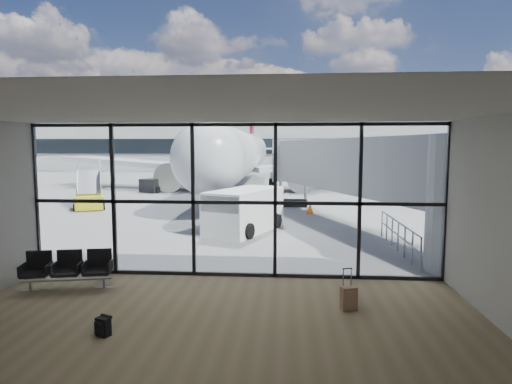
# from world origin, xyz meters

# --- Properties ---
(ground) EXTENTS (220.00, 220.00, 0.00)m
(ground) POSITION_xyz_m (0.00, 40.00, 0.00)
(ground) COLOR slate
(ground) RESTS_ON ground
(lounge_shell) EXTENTS (12.02, 8.01, 4.51)m
(lounge_shell) POSITION_xyz_m (0.00, -4.80, 2.65)
(lounge_shell) COLOR brown
(lounge_shell) RESTS_ON ground
(glass_curtain_wall) EXTENTS (12.10, 0.12, 4.50)m
(glass_curtain_wall) POSITION_xyz_m (0.00, 0.00, 2.25)
(glass_curtain_wall) COLOR white
(glass_curtain_wall) RESTS_ON ground
(jet_bridge) EXTENTS (8.00, 16.50, 4.33)m
(jet_bridge) POSITION_xyz_m (4.90, 7.07, 2.76)
(jet_bridge) COLOR #9D9FA2
(jet_bridge) RESTS_ON ground
(apron_railing) EXTENTS (0.06, 5.46, 1.11)m
(apron_railing) POSITION_xyz_m (5.60, 3.50, 0.72)
(apron_railing) COLOR gray
(apron_railing) RESTS_ON ground
(far_terminal) EXTENTS (80.00, 12.20, 11.00)m
(far_terminal) POSITION_xyz_m (-0.59, 61.97, 4.21)
(far_terminal) COLOR beige
(far_terminal) RESTS_ON ground
(tree_0) EXTENTS (4.95, 4.95, 7.12)m
(tree_0) POSITION_xyz_m (-45.00, 72.00, 4.63)
(tree_0) COLOR #382619
(tree_0) RESTS_ON ground
(tree_1) EXTENTS (5.61, 5.61, 8.07)m
(tree_1) POSITION_xyz_m (-39.00, 72.00, 5.25)
(tree_1) COLOR #382619
(tree_1) RESTS_ON ground
(tree_2) EXTENTS (6.27, 6.27, 9.03)m
(tree_2) POSITION_xyz_m (-33.00, 72.00, 5.88)
(tree_2) COLOR #382619
(tree_2) RESTS_ON ground
(tree_3) EXTENTS (4.95, 4.95, 7.12)m
(tree_3) POSITION_xyz_m (-27.00, 72.00, 4.63)
(tree_3) COLOR #382619
(tree_3) RESTS_ON ground
(tree_4) EXTENTS (5.61, 5.61, 8.07)m
(tree_4) POSITION_xyz_m (-21.00, 72.00, 5.25)
(tree_4) COLOR #382619
(tree_4) RESTS_ON ground
(tree_5) EXTENTS (6.27, 6.27, 9.03)m
(tree_5) POSITION_xyz_m (-15.00, 72.00, 5.88)
(tree_5) COLOR #382619
(tree_5) RESTS_ON ground
(seating_row) EXTENTS (2.30, 1.09, 1.02)m
(seating_row) POSITION_xyz_m (-4.34, -1.39, 0.56)
(seating_row) COLOR gray
(seating_row) RESTS_ON ground
(backpack) EXTENTS (0.33, 0.33, 0.42)m
(backpack) POSITION_xyz_m (-2.13, -4.22, 0.20)
(backpack) COLOR black
(backpack) RESTS_ON ground
(suitcase) EXTENTS (0.41, 0.34, 0.99)m
(suitcase) POSITION_xyz_m (3.00, -2.46, 0.30)
(suitcase) COLOR #89644C
(suitcase) RESTS_ON ground
(airliner) EXTENTS (34.80, 40.26, 10.37)m
(airliner) POSITION_xyz_m (-2.96, 27.68, 3.16)
(airliner) COLOR silver
(airliner) RESTS_ON ground
(service_van) EXTENTS (3.45, 4.80, 1.91)m
(service_van) POSITION_xyz_m (-0.43, 6.75, 0.98)
(service_van) COLOR white
(service_van) RESTS_ON ground
(belt_loader) EXTENTS (2.86, 4.54, 1.99)m
(belt_loader) POSITION_xyz_m (-9.63, 24.12, 0.67)
(belt_loader) COLOR black
(belt_loader) RESTS_ON ground
(mobile_stairs) EXTENTS (2.73, 3.63, 2.32)m
(mobile_stairs) POSITION_xyz_m (-10.84, 13.49, 0.56)
(mobile_stairs) COLOR gold
(mobile_stairs) RESTS_ON ground
(traffic_cone_a) EXTENTS (0.41, 0.41, 0.59)m
(traffic_cone_a) POSITION_xyz_m (-2.79, 14.87, 0.28)
(traffic_cone_a) COLOR #EC540C
(traffic_cone_a) RESTS_ON ground
(traffic_cone_b) EXTENTS (0.44, 0.44, 0.63)m
(traffic_cone_b) POSITION_xyz_m (2.85, 12.38, 0.30)
(traffic_cone_b) COLOR #FF5F0D
(traffic_cone_b) RESTS_ON ground
(traffic_cone_c) EXTENTS (0.48, 0.48, 0.69)m
(traffic_cone_c) POSITION_xyz_m (-0.80, 10.25, 0.33)
(traffic_cone_c) COLOR #FF580D
(traffic_cone_c) RESTS_ON ground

